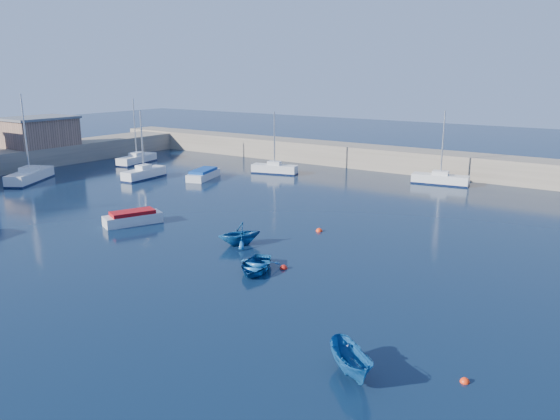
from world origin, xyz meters
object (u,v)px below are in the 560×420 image
Objects in this scene: sailboat_3 at (144,173)px; dinghy_right at (351,362)px; sailboat_6 at (440,179)px; dinghy_center at (255,266)px; sailboat_2 at (30,176)px; sailboat_4 at (137,159)px; sailboat_5 at (275,169)px; motorboat_1 at (133,218)px; brick_shed_a at (39,133)px; dinghy_left at (240,234)px; motorboat_2 at (203,174)px.

dinghy_right is (37.93, -23.49, -0.02)m from sailboat_3.
sailboat_6 reaches higher than dinghy_center.
sailboat_3 is (8.91, 8.22, -0.04)m from sailboat_2.
sailboat_2 is 37.64m from dinghy_center.
sailboat_5 is at bearing 0.75° from sailboat_4.
sailboat_6 reaches higher than sailboat_3.
dinghy_right is (46.62, -30.11, 0.03)m from sailboat_4.
dinghy_right is (24.32, -10.08, 0.09)m from motorboat_1.
sailboat_4 is at bearing 161.37° from motorboat_1.
dinghy_center is at bearing 170.70° from sailboat_6.
sailboat_6 is at bearing 1.92° from sailboat_2.
brick_shed_a is at bearing 110.62° from sailboat_2.
brick_shed_a is 30.81m from sailboat_5.
dinghy_right is at bearing -4.48° from dinghy_left.
dinghy_left reaches higher than motorboat_1.
motorboat_2 reaches higher than dinghy_center.
sailboat_6 reaches higher than brick_shed_a.
motorboat_1 is (22.51, -5.20, -0.15)m from sailboat_2.
sailboat_4 is at bearing 39.23° from brick_shed_a.
motorboat_1 is 10.26m from dinghy_left.
dinghy_right is (10.08, -7.15, 0.23)m from dinghy_center.
dinghy_center is (14.24, -2.93, -0.14)m from motorboat_1.
sailboat_3 is at bearing -48.96° from sailboat_4.
sailboat_4 is 1.15× the size of sailboat_5.
sailboat_3 is 6.67m from motorboat_2.
sailboat_5 is at bearing 22.59° from brick_shed_a.
sailboat_5 is 32.33m from dinghy_center.
brick_shed_a reaches higher than dinghy_center.
brick_shed_a is 24.25m from motorboat_2.
sailboat_4 is at bearing -178.22° from dinghy_left.
brick_shed_a is at bearing 177.97° from sailboat_3.
brick_shed_a reaches higher than motorboat_1.
brick_shed_a is 60.37m from dinghy_right.
sailboat_2 is at bearing -169.70° from motorboat_1.
brick_shed_a is 1.03× the size of sailboat_6.
brick_shed_a is 12.48m from sailboat_4.
sailboat_5 reaches higher than dinghy_center.
sailboat_4 is at bearing 95.41° from sailboat_6.
sailboat_3 reaches higher than motorboat_2.
sailboat_5 is (28.26, 11.76, -3.52)m from brick_shed_a.
dinghy_right is at bearing -21.96° from brick_shed_a.
sailboat_3 is 27.07m from dinghy_left.
sailboat_5 is 18.77m from sailboat_6.
sailboat_5 is at bearing 41.34° from sailboat_3.
sailboat_4 is at bearing 126.83° from dinghy_center.
sailboat_2 is 14.83m from sailboat_4.
dinghy_center is (27.84, -16.35, -0.25)m from sailboat_3.
sailboat_3 is at bearing 158.70° from motorboat_1.
motorboat_1 is (3.31, -24.22, -0.07)m from sailboat_5.
motorboat_1 is 0.84× the size of motorboat_2.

